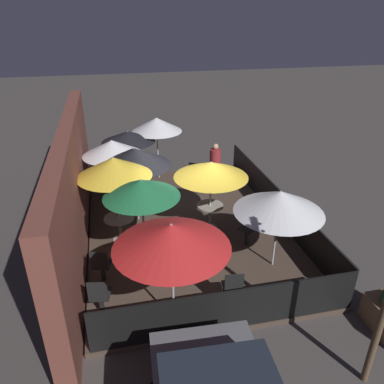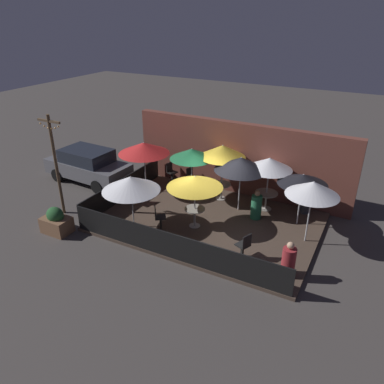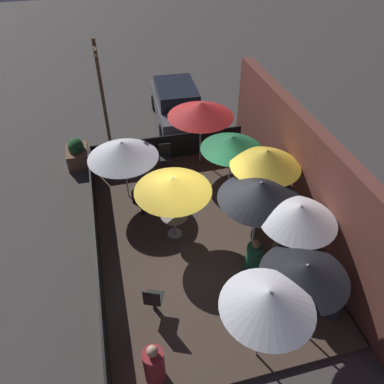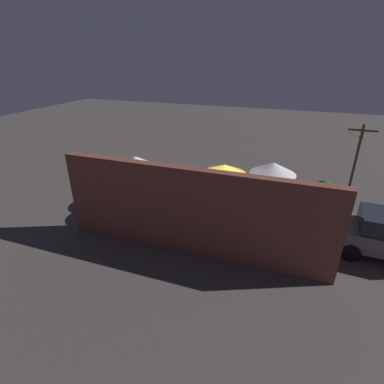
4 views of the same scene
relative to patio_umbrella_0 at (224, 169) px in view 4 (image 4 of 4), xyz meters
name	(u,v)px [view 4 (image 4 of 4)]	position (x,y,z in m)	size (l,w,h in m)	color
ground_plane	(213,213)	(0.27, 0.61, -1.97)	(60.00, 60.00, 0.00)	#423D3A
patio_deck	(213,212)	(0.27, 0.61, -1.91)	(8.22, 5.64, 0.12)	#47382D
building_wall	(190,212)	(0.27, 3.66, -0.33)	(9.82, 0.36, 3.26)	brown
fence_front	(228,180)	(0.27, -2.16, -1.37)	(8.02, 0.05, 0.95)	black
fence_side_left	(309,217)	(-3.79, 0.61, -1.37)	(0.05, 5.44, 0.95)	black
patio_umbrella_0	(224,169)	(0.00, 0.00, 0.00)	(2.06, 2.06, 2.06)	#B2B2B7
patio_umbrella_1	(209,184)	(-0.06, 2.57, 0.33)	(1.93, 1.93, 2.44)	#B2B2B7
patio_umbrella_2	(160,181)	(1.94, 2.57, 0.15)	(1.83, 1.83, 2.24)	#B2B2B7
patio_umbrella_3	(303,190)	(-3.34, 1.66, 0.21)	(2.22, 2.22, 2.31)	#B2B2B7
patio_umbrella_4	(242,186)	(-1.20, 2.00, 0.21)	(1.82, 1.82, 2.27)	#B2B2B7
patio_umbrella_5	(135,175)	(3.38, 2.01, 0.01)	(1.84, 1.84, 2.05)	#B2B2B7
patio_umbrella_6	(136,162)	(3.93, 0.95, 0.21)	(1.81, 1.81, 2.31)	#B2B2B7
patio_umbrella_7	(188,179)	(0.98, 1.99, 0.17)	(2.09, 2.09, 2.28)	#B2B2B7
patio_umbrella_8	(273,168)	(-2.03, -1.09, -0.07)	(2.12, 2.12, 2.05)	#B2B2B7
dining_table_0	(223,195)	(0.00, 0.00, -1.26)	(0.76, 0.76, 0.75)	#9E998E
dining_table_1	(208,222)	(-0.06, 2.57, -1.29)	(0.81, 0.81, 0.70)	#9E998E
dining_table_2	(161,213)	(1.94, 2.57, -1.25)	(0.92, 0.92, 0.75)	#9E998E
patio_chair_0	(250,239)	(-1.79, 3.07, -1.35)	(0.50, 0.50, 0.91)	black
patio_chair_1	(184,182)	(2.35, -1.01, -1.36)	(0.53, 0.53, 0.90)	black
patio_chair_2	(295,211)	(-3.21, 0.37, -1.33)	(0.44, 0.44, 0.94)	black
patio_chair_3	(281,245)	(-2.87, 3.10, -1.32)	(0.47, 0.47, 0.95)	black
patio_chair_4	(249,193)	(-1.09, -0.80, -1.32)	(0.56, 0.56, 0.95)	black
patron_0	(124,213)	(3.43, 3.04, -1.31)	(0.45, 0.45, 1.21)	#333338
patron_1	(172,205)	(1.84, 1.66, -1.32)	(0.57, 0.57, 1.20)	#236642
patron_2	(159,176)	(3.87, -1.25, -1.32)	(0.46, 0.46, 1.19)	maroon
planter_box	(323,191)	(-4.44, -2.61, -1.53)	(1.06, 0.74, 1.03)	brown
light_post	(354,167)	(-5.34, -1.40, 0.31)	(1.10, 0.12, 4.09)	brown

